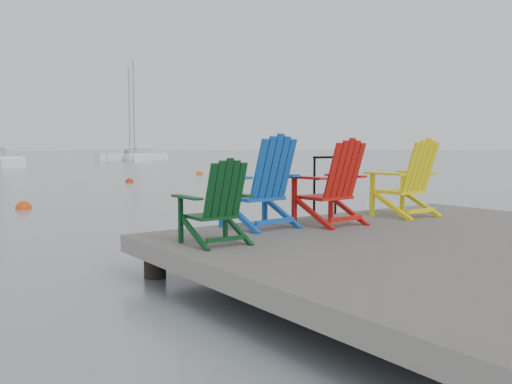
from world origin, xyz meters
TOP-DOWN VIEW (x-y plane):
  - ground at (0.00, 0.00)m, footprint 400.00×400.00m
  - dock at (0.00, 0.00)m, footprint 6.00×5.00m
  - handrail at (0.25, 2.45)m, footprint 0.48×0.04m
  - chair_green at (-2.40, 1.29)m, footprint 0.73×0.68m
  - chair_blue at (-1.32, 1.95)m, footprint 0.96×0.90m
  - chair_red at (-0.39, 1.62)m, footprint 0.91×0.84m
  - chair_yellow at (1.12, 1.59)m, footprint 0.90×0.84m
  - sailboat_near at (2.99, 41.76)m, footprint 2.02×7.71m
  - sailboat_mid at (17.67, 50.17)m, footprint 4.14×8.13m
  - sailboat_far at (18.39, 52.34)m, footprint 7.60×3.16m
  - buoy_a at (-2.28, 10.60)m, footprint 0.39×0.39m
  - buoy_b at (3.77, 18.46)m, footprint 0.35×0.35m
  - buoy_c at (9.48, 22.34)m, footprint 0.38×0.38m

SIDE VIEW (x-z plane):
  - ground at x=0.00m, z-range 0.00..0.00m
  - buoy_a at x=-2.28m, z-range -0.20..0.20m
  - buoy_b at x=3.77m, z-range -0.18..0.18m
  - buoy_c at x=9.48m, z-range -0.19..0.19m
  - dock at x=0.00m, z-range -0.35..1.05m
  - sailboat_mid at x=17.67m, z-range -5.11..5.82m
  - sailboat_near at x=2.99m, z-range -5.01..5.72m
  - sailboat_far at x=18.39m, z-range -4.81..5.52m
  - chair_green at x=-2.40m, z-range 0.50..1.40m
  - handrail at x=0.25m, z-range 0.59..1.49m
  - chair_red at x=-0.39m, z-range 0.50..1.62m
  - chair_yellow at x=1.12m, z-range 0.50..1.63m
  - chair_blue at x=-1.32m, z-range 0.50..1.66m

